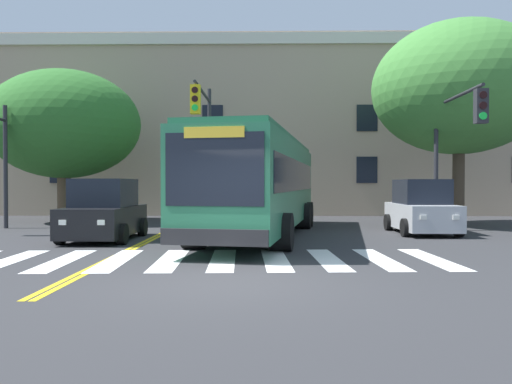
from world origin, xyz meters
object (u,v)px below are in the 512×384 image
(car_black_near_lane, at_px, (104,212))
(car_silver_far_lane, at_px, (421,209))
(street_tree_curbside_small, at_px, (64,125))
(traffic_light_near_corner, at_px, (454,133))
(city_bus, at_px, (262,183))
(street_tree_curbside_large, at_px, (459,89))
(traffic_light_overhead, at_px, (204,129))

(car_black_near_lane, relative_size, car_silver_far_lane, 1.03)
(street_tree_curbside_small, bearing_deg, traffic_light_near_corner, -19.41)
(car_black_near_lane, bearing_deg, street_tree_curbside_small, 120.33)
(city_bus, height_order, car_black_near_lane, city_bus)
(car_black_near_lane, height_order, street_tree_curbside_small, street_tree_curbside_small)
(street_tree_curbside_large, bearing_deg, car_black_near_lane, -158.40)
(car_silver_far_lane, relative_size, traffic_light_overhead, 0.63)
(car_silver_far_lane, relative_size, street_tree_curbside_small, 0.50)
(traffic_light_near_corner, xyz_separation_m, traffic_light_overhead, (-8.65, 2.90, 0.47))
(city_bus, bearing_deg, car_black_near_lane, -163.58)
(car_silver_far_lane, xyz_separation_m, street_tree_curbside_large, (2.42, 2.93, 4.70))
(car_silver_far_lane, distance_m, traffic_light_near_corner, 2.76)
(traffic_light_overhead, bearing_deg, car_black_near_lane, -120.49)
(street_tree_curbside_large, relative_size, street_tree_curbside_small, 1.32)
(traffic_light_overhead, relative_size, street_tree_curbside_large, 0.60)
(traffic_light_near_corner, relative_size, traffic_light_overhead, 0.87)
(city_bus, xyz_separation_m, street_tree_curbside_small, (-8.80, 5.38, 2.60))
(car_black_near_lane, relative_size, traffic_light_overhead, 0.65)
(street_tree_curbside_large, xyz_separation_m, street_tree_curbside_small, (-16.75, 1.74, -1.21))
(car_silver_far_lane, xyz_separation_m, traffic_light_near_corner, (0.85, -0.67, 2.54))
(city_bus, relative_size, traffic_light_overhead, 2.13)
(car_black_near_lane, distance_m, street_tree_curbside_large, 14.52)
(street_tree_curbside_large, bearing_deg, city_bus, -155.42)
(traffic_light_near_corner, relative_size, street_tree_curbside_small, 0.69)
(car_black_near_lane, height_order, car_silver_far_lane, car_black_near_lane)
(street_tree_curbside_large, bearing_deg, street_tree_curbside_small, 174.07)
(traffic_light_overhead, bearing_deg, car_silver_far_lane, -15.91)
(car_black_near_lane, distance_m, car_silver_far_lane, 10.57)
(car_silver_far_lane, relative_size, traffic_light_near_corner, 0.73)
(traffic_light_near_corner, bearing_deg, car_silver_far_lane, 141.50)
(city_bus, xyz_separation_m, traffic_light_near_corner, (6.38, 0.03, 1.65))
(traffic_light_near_corner, distance_m, traffic_light_overhead, 9.13)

